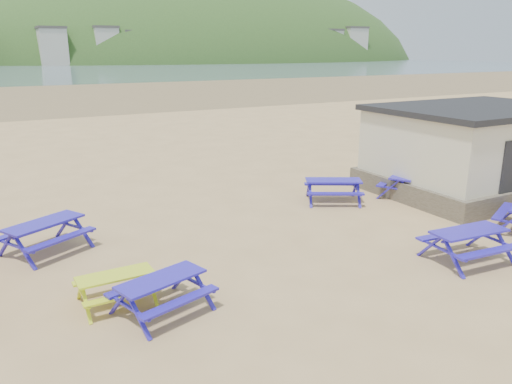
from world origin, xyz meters
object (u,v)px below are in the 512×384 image
picnic_table_blue_a (46,237)px  picnic_table_yellow (116,289)px  amenity_block (476,149)px  picnic_table_blue_b (333,191)px

picnic_table_blue_a → picnic_table_yellow: bearing=-103.9°
picnic_table_blue_a → picnic_table_yellow: 3.78m
amenity_block → picnic_table_blue_b: bearing=168.1°
picnic_table_yellow → amenity_block: bearing=8.9°
picnic_table_blue_a → picnic_table_yellow: picnic_table_blue_a is taller
picnic_table_blue_b → picnic_table_yellow: bearing=-127.0°
picnic_table_yellow → picnic_table_blue_a: bearing=103.4°
amenity_block → picnic_table_yellow: bearing=-170.0°
picnic_table_blue_a → amenity_block: (15.00, -1.19, 1.15)m
picnic_table_blue_a → amenity_block: 15.09m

